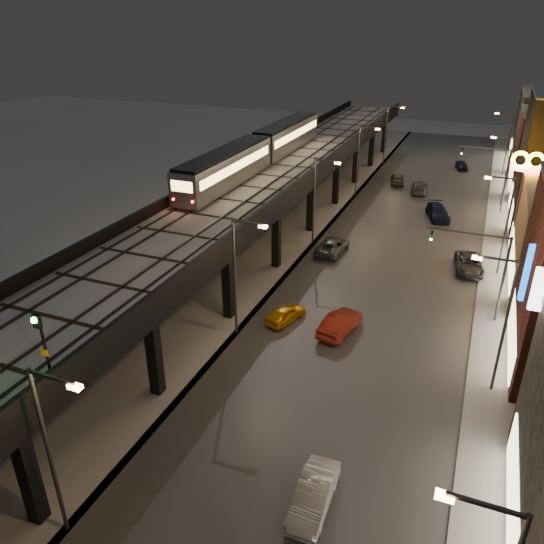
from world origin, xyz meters
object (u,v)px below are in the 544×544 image
(subway_train, at_px, (260,149))
(rail_signal, at_px, (40,334))
(car_taxi, at_px, (286,314))
(car_onc_white, at_px, (438,213))
(car_far_white, at_px, (397,179))
(car_mid_dark, at_px, (419,187))
(car_near_white, at_px, (340,324))
(car_onc_dark, at_px, (469,264))
(car_onc_silver, at_px, (313,496))
(car_mid_silver, at_px, (332,246))
(car_onc_red, at_px, (462,166))

(subway_train, height_order, rail_signal, rail_signal)
(car_taxi, distance_m, car_onc_white, 29.29)
(car_taxi, distance_m, car_far_white, 40.74)
(car_mid_dark, height_order, car_far_white, car_mid_dark)
(car_near_white, bearing_deg, car_taxi, 11.23)
(car_near_white, distance_m, car_far_white, 40.82)
(car_near_white, height_order, car_onc_white, car_near_white)
(subway_train, xyz_separation_m, car_onc_dark, (23.01, -5.14, -7.52))
(rail_signal, bearing_deg, car_onc_silver, 16.18)
(subway_train, relative_size, car_onc_white, 6.31)
(subway_train, bearing_deg, car_near_white, -53.09)
(car_mid_silver, distance_m, car_far_white, 26.72)
(subway_train, distance_m, car_mid_silver, 13.89)
(car_taxi, bearing_deg, car_near_white, -162.42)
(car_taxi, height_order, car_far_white, car_far_white)
(car_near_white, xyz_separation_m, car_onc_dark, (8.16, 14.62, -0.05))
(subway_train, bearing_deg, car_mid_silver, -29.32)
(subway_train, relative_size, car_onc_dark, 6.38)
(car_near_white, height_order, car_mid_dark, car_near_white)
(rail_signal, relative_size, car_onc_red, 0.92)
(car_taxi, height_order, car_onc_red, car_taxi)
(car_onc_white, bearing_deg, car_mid_silver, -138.93)
(car_taxi, xyz_separation_m, car_onc_red, (9.09, 52.16, -0.02))
(subway_train, relative_size, car_far_white, 7.74)
(car_near_white, bearing_deg, rail_signal, 77.08)
(car_onc_red, bearing_deg, car_far_white, -138.77)
(car_onc_red, bearing_deg, car_mid_silver, -118.54)
(rail_signal, height_order, car_onc_red, rail_signal)
(subway_train, height_order, car_mid_dark, subway_train)
(car_near_white, height_order, car_onc_red, car_near_white)
(car_mid_dark, relative_size, car_onc_silver, 1.12)
(car_mid_silver, relative_size, car_mid_dark, 1.02)
(car_mid_dark, xyz_separation_m, car_onc_dark, (7.72, -23.03, -0.01))
(car_far_white, bearing_deg, car_near_white, 82.69)
(car_mid_silver, xyz_separation_m, car_onc_white, (8.55, 14.07, 0.04))
(car_near_white, relative_size, car_onc_silver, 1.04)
(car_onc_red, bearing_deg, car_near_white, -109.85)
(car_near_white, xyz_separation_m, car_onc_white, (3.88, 28.12, -0.01))
(car_mid_dark, bearing_deg, car_onc_dark, 103.55)
(car_near_white, relative_size, car_mid_dark, 0.93)
(car_mid_silver, relative_size, car_onc_white, 0.98)
(car_near_white, bearing_deg, car_onc_dark, -108.01)
(car_far_white, bearing_deg, subway_train, 48.96)
(car_onc_white, bearing_deg, car_onc_dark, -90.04)
(rail_signal, bearing_deg, car_onc_dark, 63.64)
(car_near_white, bearing_deg, car_mid_dark, -79.51)
(car_mid_silver, bearing_deg, car_far_white, -90.69)
(car_onc_dark, relative_size, car_onc_white, 0.99)
(car_onc_silver, distance_m, car_onc_dark, 30.64)
(rail_signal, xyz_separation_m, car_onc_dark, (16.61, 33.52, -8.28))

